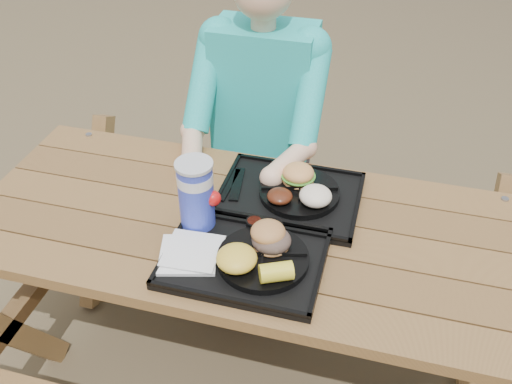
# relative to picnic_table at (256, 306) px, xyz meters

# --- Properties ---
(ground) EXTENTS (60.00, 60.00, 0.00)m
(ground) POSITION_rel_picnic_table_xyz_m (0.00, 0.00, -0.38)
(ground) COLOR #999999
(ground) RESTS_ON ground
(picnic_table) EXTENTS (1.80, 1.49, 0.75)m
(picnic_table) POSITION_rel_picnic_table_xyz_m (0.00, 0.00, 0.00)
(picnic_table) COLOR #999999
(picnic_table) RESTS_ON ground
(tray_near) EXTENTS (0.45, 0.35, 0.02)m
(tray_near) POSITION_rel_picnic_table_xyz_m (0.01, -0.16, 0.39)
(tray_near) COLOR black
(tray_near) RESTS_ON picnic_table
(tray_far) EXTENTS (0.45, 0.35, 0.02)m
(tray_far) POSITION_rel_picnic_table_xyz_m (0.07, 0.15, 0.39)
(tray_far) COLOR black
(tray_far) RESTS_ON picnic_table
(plate_near) EXTENTS (0.26, 0.26, 0.02)m
(plate_near) POSITION_rel_picnic_table_xyz_m (0.06, -0.16, 0.41)
(plate_near) COLOR black
(plate_near) RESTS_ON tray_near
(plate_far) EXTENTS (0.26, 0.26, 0.02)m
(plate_far) POSITION_rel_picnic_table_xyz_m (0.10, 0.16, 0.41)
(plate_far) COLOR black
(plate_far) RESTS_ON tray_far
(napkin_stack) EXTENTS (0.20, 0.20, 0.02)m
(napkin_stack) POSITION_rel_picnic_table_xyz_m (-0.15, -0.20, 0.40)
(napkin_stack) COLOR white
(napkin_stack) RESTS_ON tray_near
(soda_cup) EXTENTS (0.10, 0.10, 0.21)m
(soda_cup) POSITION_rel_picnic_table_xyz_m (-0.17, -0.06, 0.50)
(soda_cup) COLOR #182BBA
(soda_cup) RESTS_ON tray_near
(condiment_bbq) EXTENTS (0.05, 0.05, 0.03)m
(condiment_bbq) POSITION_rel_picnic_table_xyz_m (0.01, -0.04, 0.41)
(condiment_bbq) COLOR black
(condiment_bbq) RESTS_ON tray_near
(condiment_mustard) EXTENTS (0.06, 0.06, 0.03)m
(condiment_mustard) POSITION_rel_picnic_table_xyz_m (0.07, -0.04, 0.41)
(condiment_mustard) COLOR yellow
(condiment_mustard) RESTS_ON tray_near
(sandwich) EXTENTS (0.11, 0.11, 0.11)m
(sandwich) POSITION_rel_picnic_table_xyz_m (0.08, -0.12, 0.47)
(sandwich) COLOR #BD7B42
(sandwich) RESTS_ON plate_near
(mac_cheese) EXTENTS (0.11, 0.11, 0.06)m
(mac_cheese) POSITION_rel_picnic_table_xyz_m (0.01, -0.22, 0.44)
(mac_cheese) COLOR yellow
(mac_cheese) RESTS_ON plate_near
(corn_cob) EXTENTS (0.12, 0.12, 0.05)m
(corn_cob) POSITION_rel_picnic_table_xyz_m (0.12, -0.24, 0.44)
(corn_cob) COLOR yellow
(corn_cob) RESTS_ON plate_near
(cutlery_far) EXTENTS (0.06, 0.18, 0.01)m
(cutlery_far) POSITION_rel_picnic_table_xyz_m (-0.11, 0.16, 0.40)
(cutlery_far) COLOR black
(cutlery_far) RESTS_ON tray_far
(burger) EXTENTS (0.10, 0.10, 0.09)m
(burger) POSITION_rel_picnic_table_xyz_m (0.09, 0.20, 0.46)
(burger) COLOR #E79A51
(burger) RESTS_ON plate_far
(baked_beans) EXTENTS (0.08, 0.08, 0.04)m
(baked_beans) POSITION_rel_picnic_table_xyz_m (0.05, 0.09, 0.43)
(baked_beans) COLOR #4F1F0F
(baked_beans) RESTS_ON plate_far
(potato_salad) EXTENTS (0.10, 0.10, 0.06)m
(potato_salad) POSITION_rel_picnic_table_xyz_m (0.16, 0.11, 0.44)
(potato_salad) COLOR white
(potato_salad) RESTS_ON plate_far
(diner) EXTENTS (0.48, 0.84, 1.28)m
(diner) POSITION_rel_picnic_table_xyz_m (-0.14, 0.61, 0.27)
(diner) COLOR #1BC0A7
(diner) RESTS_ON ground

